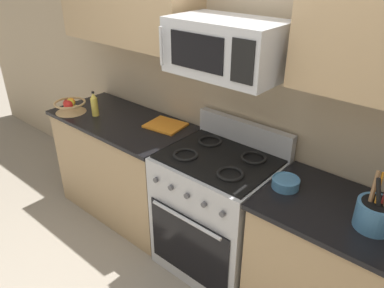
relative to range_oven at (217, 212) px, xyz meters
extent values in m
cube|color=tan|center=(0.00, 0.38, 0.83)|extent=(8.00, 0.10, 2.60)
cube|color=tan|center=(-1.02, 0.00, -0.03)|extent=(1.21, 0.59, 0.88)
cube|color=black|center=(-1.02, 0.00, 0.42)|extent=(1.25, 0.63, 0.03)
cube|color=#B2B5BA|center=(0.00, 0.00, -0.02)|extent=(0.76, 0.63, 0.91)
cube|color=black|center=(0.00, -0.32, -0.11)|extent=(0.67, 0.01, 0.51)
cylinder|color=#B2B5BA|center=(0.00, -0.35, 0.15)|extent=(0.57, 0.02, 0.02)
cube|color=black|center=(0.00, 0.00, 0.44)|extent=(0.73, 0.57, 0.02)
cube|color=#B2B5BA|center=(0.00, 0.28, 0.53)|extent=(0.76, 0.06, 0.18)
torus|color=black|center=(-0.18, -0.13, 0.46)|extent=(0.17, 0.17, 0.02)
torus|color=black|center=(0.18, -0.13, 0.46)|extent=(0.17, 0.17, 0.02)
torus|color=black|center=(-0.18, 0.13, 0.46)|extent=(0.17, 0.17, 0.02)
torus|color=black|center=(0.18, 0.13, 0.46)|extent=(0.17, 0.17, 0.02)
cylinder|color=#4C4C51|center=(-0.27, -0.33, 0.32)|extent=(0.04, 0.02, 0.04)
cylinder|color=#4C4C51|center=(-0.14, -0.33, 0.32)|extent=(0.04, 0.02, 0.04)
cylinder|color=#4C4C51|center=(0.00, -0.33, 0.32)|extent=(0.04, 0.02, 0.04)
cylinder|color=#4C4C51|center=(0.14, -0.33, 0.32)|extent=(0.04, 0.02, 0.04)
cylinder|color=#4C4C51|center=(0.27, -0.33, 0.32)|extent=(0.04, 0.02, 0.04)
cube|color=tan|center=(0.83, 0.00, -0.03)|extent=(0.84, 0.59, 0.88)
cube|color=black|center=(0.83, 0.00, 0.42)|extent=(0.88, 0.63, 0.03)
cube|color=#B2B5BA|center=(0.00, 0.03, 1.17)|extent=(0.68, 0.40, 0.32)
cube|color=black|center=(-0.06, -0.17, 1.17)|extent=(0.37, 0.01, 0.20)
cube|color=black|center=(0.24, -0.17, 1.17)|extent=(0.14, 0.01, 0.22)
cylinder|color=#B2B5BA|center=(-0.31, -0.20, 1.17)|extent=(0.02, 0.02, 0.22)
cylinder|color=teal|center=(0.99, -0.04, 0.51)|extent=(0.19, 0.19, 0.15)
cylinder|color=black|center=(0.99, -0.04, 0.52)|extent=(0.16, 0.16, 0.12)
cylinder|color=red|center=(1.00, -0.03, 0.60)|extent=(0.03, 0.04, 0.27)
cylinder|color=olive|center=(0.95, -0.05, 0.60)|extent=(0.03, 0.07, 0.28)
cylinder|color=orange|center=(0.98, -0.04, 0.60)|extent=(0.03, 0.08, 0.27)
cylinder|color=black|center=(0.99, -0.07, 0.60)|extent=(0.08, 0.03, 0.26)
cone|color=tan|center=(-1.45, -0.18, 0.48)|extent=(0.26, 0.26, 0.08)
torus|color=tan|center=(-1.45, -0.18, 0.52)|extent=(0.27, 0.27, 0.02)
sphere|color=red|center=(-1.44, -0.21, 0.51)|extent=(0.08, 0.08, 0.08)
sphere|color=orange|center=(-1.48, -0.16, 0.51)|extent=(0.08, 0.08, 0.08)
sphere|color=yellow|center=(-1.45, -0.18, 0.51)|extent=(0.08, 0.08, 0.08)
sphere|color=red|center=(-1.56, -0.14, 0.47)|extent=(0.07, 0.07, 0.07)
cube|color=orange|center=(-0.64, 0.14, 0.44)|extent=(0.32, 0.28, 0.02)
cylinder|color=gold|center=(-1.23, -0.09, 0.51)|extent=(0.06, 0.06, 0.15)
cone|color=gold|center=(-1.23, -0.09, 0.61)|extent=(0.05, 0.05, 0.04)
cylinder|color=black|center=(-1.23, -0.09, 0.64)|extent=(0.02, 0.02, 0.01)
cylinder|color=teal|center=(0.49, -0.01, 0.46)|extent=(0.16, 0.16, 0.06)
torus|color=teal|center=(0.49, -0.01, 0.49)|extent=(0.16, 0.16, 0.01)
camera|label=1|loc=(1.26, -1.74, 1.67)|focal=34.90mm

